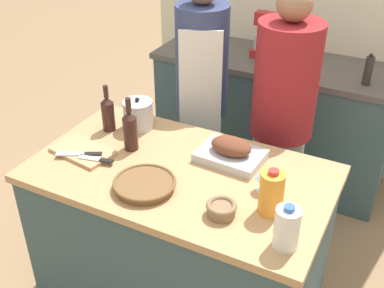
{
  "coord_description": "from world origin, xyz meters",
  "views": [
    {
      "loc": [
        0.91,
        -1.65,
        2.17
      ],
      "look_at": [
        0.0,
        0.12,
        0.95
      ],
      "focal_mm": 45.0,
      "sensor_mm": 36.0,
      "label": 1
    }
  ],
  "objects_px": {
    "knife_paring": "(97,159)",
    "condiment_bottle_short": "(368,71)",
    "cutting_board": "(83,151)",
    "stand_mixer": "(267,39)",
    "stock_pot": "(138,115)",
    "milk_jug": "(287,228)",
    "wine_bottle_green": "(130,129)",
    "condiment_bottle_tall": "(296,53)",
    "roasting_pan": "(231,152)",
    "wicker_basket": "(145,184)",
    "person_cook_guest": "(282,115)",
    "knife_chef": "(81,154)",
    "wine_bottle_dark": "(108,113)",
    "wine_glass_left": "(264,175)",
    "person_cook_aproned": "(202,92)",
    "juice_jug": "(271,193)",
    "mixing_bowl": "(221,209)"
  },
  "relations": [
    {
      "from": "cutting_board",
      "to": "stand_mixer",
      "type": "height_order",
      "value": "stand_mixer"
    },
    {
      "from": "cutting_board",
      "to": "wine_bottle_dark",
      "type": "distance_m",
      "value": 0.27
    },
    {
      "from": "mixing_bowl",
      "to": "person_cook_guest",
      "type": "xyz_separation_m",
      "value": [
        -0.04,
        0.93,
        -0.01
      ]
    },
    {
      "from": "knife_paring",
      "to": "condiment_bottle_short",
      "type": "distance_m",
      "value": 1.74
    },
    {
      "from": "knife_paring",
      "to": "person_cook_guest",
      "type": "height_order",
      "value": "person_cook_guest"
    },
    {
      "from": "cutting_board",
      "to": "condiment_bottle_short",
      "type": "bearing_deg",
      "value": 50.6
    },
    {
      "from": "juice_jug",
      "to": "condiment_bottle_tall",
      "type": "height_order",
      "value": "juice_jug"
    },
    {
      "from": "roasting_pan",
      "to": "condiment_bottle_short",
      "type": "bearing_deg",
      "value": 67.95
    },
    {
      "from": "milk_jug",
      "to": "condiment_bottle_tall",
      "type": "xyz_separation_m",
      "value": [
        -0.48,
        1.7,
        0.03
      ]
    },
    {
      "from": "knife_paring",
      "to": "condiment_bottle_tall",
      "type": "bearing_deg",
      "value": 71.94
    },
    {
      "from": "stock_pot",
      "to": "person_cook_guest",
      "type": "height_order",
      "value": "person_cook_guest"
    },
    {
      "from": "stock_pot",
      "to": "juice_jug",
      "type": "height_order",
      "value": "juice_jug"
    },
    {
      "from": "knife_paring",
      "to": "juice_jug",
      "type": "bearing_deg",
      "value": 2.24
    },
    {
      "from": "condiment_bottle_short",
      "to": "wicker_basket",
      "type": "bearing_deg",
      "value": -115.08
    },
    {
      "from": "mixing_bowl",
      "to": "wine_glass_left",
      "type": "xyz_separation_m",
      "value": [
        0.1,
        0.24,
        0.05
      ]
    },
    {
      "from": "stand_mixer",
      "to": "person_cook_guest",
      "type": "relative_size",
      "value": 0.2
    },
    {
      "from": "roasting_pan",
      "to": "wicker_basket",
      "type": "height_order",
      "value": "roasting_pan"
    },
    {
      "from": "stock_pot",
      "to": "mixing_bowl",
      "type": "xyz_separation_m",
      "value": [
        0.71,
        -0.47,
        -0.05
      ]
    },
    {
      "from": "stand_mixer",
      "to": "cutting_board",
      "type": "bearing_deg",
      "value": -105.08
    },
    {
      "from": "wine_glass_left",
      "to": "knife_chef",
      "type": "relative_size",
      "value": 0.54
    },
    {
      "from": "wine_bottle_green",
      "to": "condiment_bottle_tall",
      "type": "relative_size",
      "value": 1.96
    },
    {
      "from": "cutting_board",
      "to": "stand_mixer",
      "type": "relative_size",
      "value": 1.06
    },
    {
      "from": "stock_pot",
      "to": "milk_jug",
      "type": "bearing_deg",
      "value": -27.69
    },
    {
      "from": "mixing_bowl",
      "to": "condiment_bottle_short",
      "type": "xyz_separation_m",
      "value": [
        0.31,
        1.49,
        0.11
      ]
    },
    {
      "from": "mixing_bowl",
      "to": "condiment_bottle_tall",
      "type": "bearing_deg",
      "value": 96.44
    },
    {
      "from": "roasting_pan",
      "to": "milk_jug",
      "type": "bearing_deg",
      "value": -47.17
    },
    {
      "from": "wine_bottle_dark",
      "to": "person_cook_aproned",
      "type": "distance_m",
      "value": 0.64
    },
    {
      "from": "knife_chef",
      "to": "stand_mixer",
      "type": "relative_size",
      "value": 0.69
    },
    {
      "from": "juice_jug",
      "to": "milk_jug",
      "type": "distance_m",
      "value": 0.21
    },
    {
      "from": "person_cook_aproned",
      "to": "cutting_board",
      "type": "bearing_deg",
      "value": -130.11
    },
    {
      "from": "person_cook_aproned",
      "to": "wine_glass_left",
      "type": "bearing_deg",
      "value": -70.52
    },
    {
      "from": "person_cook_guest",
      "to": "mixing_bowl",
      "type": "bearing_deg",
      "value": -96.09
    },
    {
      "from": "mixing_bowl",
      "to": "person_cook_aproned",
      "type": "relative_size",
      "value": 0.08
    },
    {
      "from": "condiment_bottle_tall",
      "to": "condiment_bottle_short",
      "type": "relative_size",
      "value": 0.73
    },
    {
      "from": "knife_chef",
      "to": "person_cook_guest",
      "type": "relative_size",
      "value": 0.13
    },
    {
      "from": "condiment_bottle_tall",
      "to": "person_cook_aproned",
      "type": "distance_m",
      "value": 0.79
    },
    {
      "from": "roasting_pan",
      "to": "stock_pot",
      "type": "height_order",
      "value": "stock_pot"
    },
    {
      "from": "roasting_pan",
      "to": "juice_jug",
      "type": "xyz_separation_m",
      "value": [
        0.3,
        -0.29,
        0.05
      ]
    },
    {
      "from": "milk_jug",
      "to": "stand_mixer",
      "type": "relative_size",
      "value": 0.62
    },
    {
      "from": "knife_paring",
      "to": "roasting_pan",
      "type": "bearing_deg",
      "value": 29.7
    },
    {
      "from": "condiment_bottle_tall",
      "to": "person_cook_guest",
      "type": "xyz_separation_m",
      "value": [
        0.15,
        -0.71,
        -0.1
      ]
    },
    {
      "from": "wicker_basket",
      "to": "person_cook_guest",
      "type": "bearing_deg",
      "value": 69.54
    },
    {
      "from": "milk_jug",
      "to": "condiment_bottle_short",
      "type": "height_order",
      "value": "condiment_bottle_short"
    },
    {
      "from": "juice_jug",
      "to": "condiment_bottle_short",
      "type": "bearing_deg",
      "value": 84.27
    },
    {
      "from": "wine_bottle_dark",
      "to": "person_cook_guest",
      "type": "height_order",
      "value": "person_cook_guest"
    },
    {
      "from": "stock_pot",
      "to": "knife_chef",
      "type": "xyz_separation_m",
      "value": [
        -0.09,
        -0.39,
        -0.06
      ]
    },
    {
      "from": "wicker_basket",
      "to": "knife_chef",
      "type": "relative_size",
      "value": 1.33
    },
    {
      "from": "stock_pot",
      "to": "wine_glass_left",
      "type": "bearing_deg",
      "value": -16.05
    },
    {
      "from": "knife_chef",
      "to": "wine_bottle_green",
      "type": "bearing_deg",
      "value": 46.45
    },
    {
      "from": "wine_bottle_dark",
      "to": "wine_glass_left",
      "type": "bearing_deg",
      "value": -8.4
    }
  ]
}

